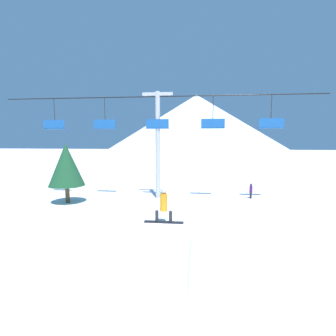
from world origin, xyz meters
TOP-DOWN VIEW (x-y plane):
  - ground_plane at (0.00, 0.00)m, footprint 220.00×220.00m
  - mountain_ridge at (0.00, 86.68)m, footprint 65.93×65.93m
  - snow_ramp at (-0.64, 0.44)m, footprint 2.67×4.39m
  - snowboarder at (-0.40, 2.14)m, footprint 1.58×0.29m
  - chairlift at (-2.31, 12.85)m, footprint 25.46×0.44m
  - pine_tree_near at (-8.93, 10.61)m, footprint 2.66×2.66m
  - distant_skier at (5.23, 13.68)m, footprint 0.24×0.24m

SIDE VIEW (x-z plane):
  - ground_plane at x=0.00m, z-range 0.00..0.00m
  - distant_skier at x=5.23m, z-range 0.05..1.28m
  - snow_ramp at x=-0.64m, z-range 0.00..1.52m
  - snowboarder at x=-0.40m, z-range 1.51..2.90m
  - pine_tree_near at x=-8.93m, z-range 0.64..5.15m
  - chairlift at x=-2.31m, z-range 1.14..9.68m
  - mountain_ridge at x=0.00m, z-range 0.00..20.10m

